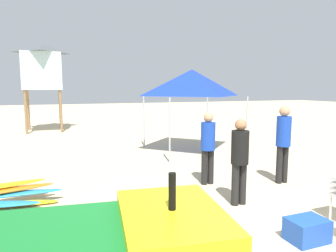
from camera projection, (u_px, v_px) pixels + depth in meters
lifeguard_near_left at (208, 144)px, 6.69m from camera, size 0.32×0.32×1.62m
lifeguard_near_center at (240, 156)px, 5.49m from camera, size 0.32×0.32×1.61m
lifeguard_far_right at (283, 139)px, 6.76m from camera, size 0.32×0.32×1.77m
popup_canopy at (192, 83)px, 10.16m from camera, size 2.70×2.70×2.80m
lifeguard_tower at (42, 67)px, 14.79m from camera, size 1.98×1.98×4.34m
cooler_box at (307, 230)px, 4.24m from camera, size 0.55×0.39×0.33m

